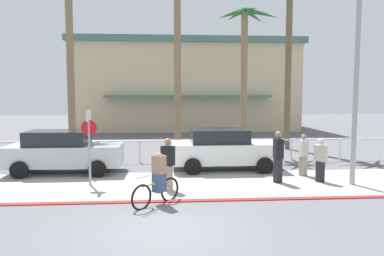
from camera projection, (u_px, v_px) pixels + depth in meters
The scene contains 18 objects.
ground_plane at pixel (165, 157), 18.44m from camera, with size 80.00×80.00×0.00m, color #5B5B60.
sidewalk_strip at pixel (166, 185), 12.67m from camera, with size 44.00×4.00×0.02m, color #ADAAA0.
curb_paint at pixel (166, 201), 10.68m from camera, with size 44.00×0.24×0.03m, color maroon.
building_backdrop at pixel (185, 86), 35.43m from camera, with size 19.76×12.05×7.89m.
rail_fence at pixel (165, 144), 16.87m from camera, with size 26.00×0.08×1.04m.
stop_sign_bike_lane at pixel (89, 137), 12.44m from camera, with size 0.52×0.56×2.56m.
streetlight_curb at pixel (360, 58), 12.08m from camera, with size 0.24×2.54×7.50m.
palm_tree_1 at pixel (70, 16), 18.16m from camera, with size 3.19×3.37×9.35m.
palm_tree_2 at pixel (177, 22), 19.02m from camera, with size 3.20×3.34×9.48m.
palm_tree_3 at pixel (245, 41), 19.62m from camera, with size 3.37×3.34×7.73m.
palm_tree_4 at pixel (289, 19), 20.54m from camera, with size 3.31×3.33×10.00m.
car_silver_1 at pixel (63, 151), 14.50m from camera, with size 4.40×2.02×1.69m.
car_white_2 at pixel (224, 149), 15.17m from camera, with size 4.40×2.02×1.69m.
cyclist_yellow_0 at pixel (158, 180), 10.37m from camera, with size 1.32×1.34×1.50m.
pedestrian_0 at pixel (303, 157), 14.04m from camera, with size 0.34×0.41×1.60m.
pedestrian_1 at pixel (168, 166), 11.90m from camera, with size 0.48×0.44×1.70m.
pedestrian_2 at pixel (278, 159), 12.91m from camera, with size 0.33×0.41×1.83m.
pedestrian_3 at pixel (320, 162), 13.04m from camera, with size 0.47×0.47×1.56m.
Camera 1 is at (0.00, -8.28, 3.07)m, focal length 34.60 mm.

